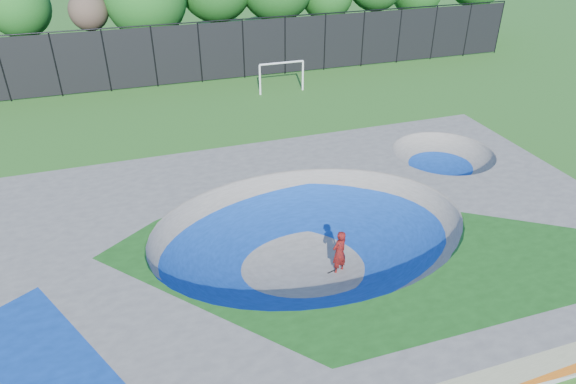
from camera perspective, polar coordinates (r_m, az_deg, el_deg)
name	(u,v)px	position (r m, az deg, el deg)	size (l,w,h in m)	color
ground	(309,260)	(18.25, 2.36, -7.60)	(120.00, 120.00, 0.00)	#27641C
skate_deck	(310,243)	(17.80, 2.41, -5.69)	(22.00, 14.00, 1.50)	gray
skater	(339,252)	(17.31, 5.72, -6.69)	(0.60, 0.40, 1.65)	red
skateboard	(338,271)	(17.80, 5.59, -8.75)	(0.78, 0.22, 0.05)	black
soccer_goal	(282,71)	(33.69, -0.72, 13.25)	(3.02, 0.12, 1.99)	white
fence	(200,52)	(36.00, -9.78, 15.13)	(48.09, 0.09, 4.04)	black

